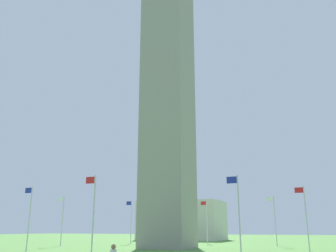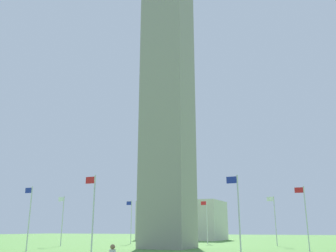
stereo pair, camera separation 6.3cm
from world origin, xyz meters
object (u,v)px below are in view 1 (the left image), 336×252
at_px(flagpole_e, 93,211).
at_px(flagpole_se, 238,211).
at_px(flagpole_n, 62,218).
at_px(flagpole_s, 306,215).
at_px(flagpole_sw, 275,218).
at_px(flagpole_w, 206,220).
at_px(obelisk_monument, 168,51).
at_px(distant_building, 182,221).
at_px(flagpole_ne, 29,215).
at_px(flagpole_nw, 131,220).

relative_size(flagpole_e, flagpole_se, 1.00).
relative_size(flagpole_n, flagpole_s, 1.00).
bearing_deg(flagpole_se, flagpole_sw, -90.00).
xyz_separation_m(flagpole_s, flagpole_w, (17.66, -17.66, 0.00)).
xyz_separation_m(flagpole_se, flagpole_w, (12.48, -30.14, 0.00)).
height_order(obelisk_monument, distant_building, obelisk_monument).
bearing_deg(flagpole_n, flagpole_s, 180.00).
bearing_deg(distant_building, flagpole_e, 102.51).
bearing_deg(flagpole_e, flagpole_w, -90.00).
bearing_deg(flagpole_ne, flagpole_s, -157.50).
relative_size(flagpole_e, flagpole_nw, 1.00).
height_order(obelisk_monument, flagpole_sw, obelisk_monument).
xyz_separation_m(flagpole_e, distant_building, (12.23, -55.11, 0.33)).
distance_m(flagpole_n, flagpole_s, 35.31).
bearing_deg(flagpole_nw, obelisk_monument, 135.15).
xyz_separation_m(flagpole_sw, flagpole_w, (12.48, -5.17, 0.00)).
distance_m(obelisk_monument, flagpole_nw, 30.42).
height_order(flagpole_n, flagpole_s, same).
bearing_deg(flagpole_n, flagpole_se, 157.50).
height_order(flagpole_nw, distant_building, distant_building).
height_order(flagpole_se, flagpole_s, same).
distance_m(flagpole_ne, flagpole_se, 24.97).
bearing_deg(flagpole_e, flagpole_nw, -67.50).
xyz_separation_m(obelisk_monument, distant_building, (12.29, -37.45, -24.41)).
relative_size(obelisk_monument, flagpole_w, 7.75).
relative_size(obelisk_monument, flagpole_sw, 7.75).
distance_m(flagpole_sw, distant_building, 35.13).
relative_size(obelisk_monument, flagpole_n, 7.75).
height_order(flagpole_n, flagpole_sw, same).
bearing_deg(obelisk_monument, flagpole_nw, -44.85).
distance_m(flagpole_ne, flagpole_w, 32.62).
relative_size(flagpole_ne, flagpole_w, 1.00).
bearing_deg(flagpole_ne, flagpole_n, -67.50).
distance_m(obelisk_monument, distant_building, 46.36).
bearing_deg(flagpole_e, flagpole_se, -157.50).
xyz_separation_m(flagpole_w, distant_building, (12.23, -19.80, 0.33)).
height_order(flagpole_s, flagpole_nw, same).
bearing_deg(flagpole_ne, flagpole_se, 180.00).
bearing_deg(flagpole_s, flagpole_e, 45.00).
bearing_deg(flagpole_se, distant_building, -63.67).
relative_size(obelisk_monument, flagpole_se, 7.75).
bearing_deg(flagpole_se, flagpole_e, 22.50).
distance_m(flagpole_ne, flagpole_e, 13.51).
relative_size(flagpole_w, distant_building, 0.39).
height_order(flagpole_n, flagpole_nw, same).
distance_m(flagpole_ne, flagpole_nw, 24.97).
height_order(obelisk_monument, flagpole_nw, obelisk_monument).
bearing_deg(flagpole_s, distant_building, -51.42).
height_order(obelisk_monument, flagpole_ne, obelisk_monument).
bearing_deg(flagpole_s, flagpole_w, -45.00).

